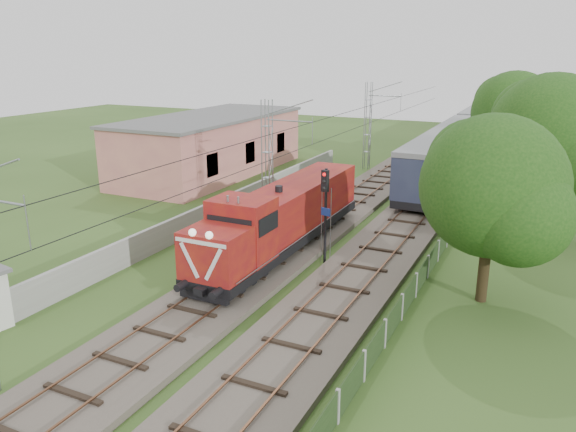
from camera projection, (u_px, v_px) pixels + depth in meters
The scene contains 14 objects.
ground at pixel (201, 312), 24.26m from camera, with size 140.00×140.00×0.00m, color #314D1C.
track_main at pixel (274, 256), 30.25m from camera, with size 4.20×70.00×0.45m.
track_side at pixel (422, 208), 39.40m from camera, with size 4.20×80.00×0.45m.
catenary at pixel (268, 164), 34.68m from camera, with size 3.31×70.00×8.00m.
boundary_wall at pixel (221, 209), 37.10m from camera, with size 0.25×40.00×1.50m, color #9E9E99.
station_building at pixel (211, 144), 50.44m from camera, with size 8.40×20.40×5.22m.
fence at pixel (402, 307), 23.36m from camera, with size 0.12×32.00×1.20m.
locomotive at pixel (283, 217), 30.59m from camera, with size 2.80×16.01×4.07m.
coach_rake at pixel (498, 109), 78.56m from camera, with size 3.28×97.91×3.79m.
signal_post at pixel (325, 199), 28.72m from camera, with size 0.56×0.44×5.11m.
tree_a at pixel (495, 188), 23.82m from camera, with size 6.49×6.18×8.41m.
tree_b at pixel (552, 136), 32.59m from camera, with size 7.47×7.11×9.68m.
tree_c at pixel (515, 114), 45.90m from camera, with size 7.13×6.79×9.25m.
tree_d at pixel (573, 108), 59.41m from camera, with size 5.97×5.68×7.73m.
Camera 1 is at (12.94, -18.24, 10.96)m, focal length 35.00 mm.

